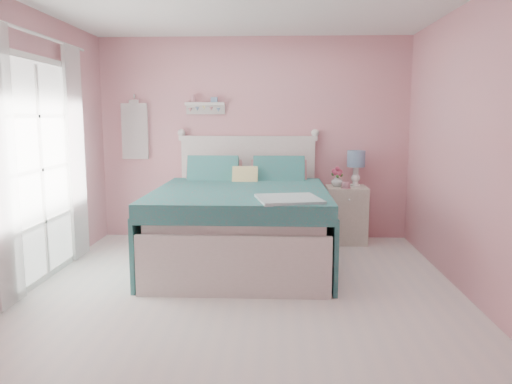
# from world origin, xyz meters

# --- Properties ---
(floor) EXTENTS (4.50, 4.50, 0.00)m
(floor) POSITION_xyz_m (0.00, 0.00, 0.00)
(floor) COLOR white
(floor) RESTS_ON ground
(room_shell) EXTENTS (4.50, 4.50, 4.50)m
(room_shell) POSITION_xyz_m (0.00, 0.00, 1.58)
(room_shell) COLOR pink
(room_shell) RESTS_ON floor
(bed) EXTENTS (1.81, 2.32, 1.34)m
(bed) POSITION_xyz_m (-0.07, 1.09, 0.43)
(bed) COLOR silver
(bed) RESTS_ON floor
(nightstand) EXTENTS (0.50, 0.49, 0.72)m
(nightstand) POSITION_xyz_m (1.18, 1.99, 0.36)
(nightstand) COLOR beige
(nightstand) RESTS_ON floor
(table_lamp) EXTENTS (0.22, 0.22, 0.45)m
(table_lamp) POSITION_xyz_m (1.30, 2.05, 1.03)
(table_lamp) COLOR white
(table_lamp) RESTS_ON nightstand
(vase) EXTENTS (0.16, 0.16, 0.15)m
(vase) POSITION_xyz_m (1.06, 1.98, 0.79)
(vase) COLOR silver
(vase) RESTS_ON nightstand
(teacup) EXTENTS (0.14, 0.14, 0.09)m
(teacup) POSITION_xyz_m (1.15, 1.82, 0.76)
(teacup) COLOR #CE8A9C
(teacup) RESTS_ON nightstand
(roses) EXTENTS (0.14, 0.11, 0.12)m
(roses) POSITION_xyz_m (1.06, 1.97, 0.91)
(roses) COLOR #C44367
(roses) RESTS_ON vase
(wall_shelf) EXTENTS (0.50, 0.15, 0.25)m
(wall_shelf) POSITION_xyz_m (-0.63, 2.19, 1.73)
(wall_shelf) COLOR silver
(wall_shelf) RESTS_ON room_shell
(hanging_dress) EXTENTS (0.34, 0.03, 0.72)m
(hanging_dress) POSITION_xyz_m (-1.55, 2.18, 1.40)
(hanging_dress) COLOR white
(hanging_dress) RESTS_ON room_shell
(french_door) EXTENTS (0.04, 1.32, 2.16)m
(french_door) POSITION_xyz_m (-1.97, 0.40, 1.07)
(french_door) COLOR silver
(french_door) RESTS_ON floor
(curtain_near) EXTENTS (0.04, 0.40, 2.32)m
(curtain_near) POSITION_xyz_m (-1.92, -0.34, 1.18)
(curtain_near) COLOR white
(curtain_near) RESTS_ON floor
(curtain_far) EXTENTS (0.04, 0.40, 2.32)m
(curtain_far) POSITION_xyz_m (-1.92, 1.14, 1.18)
(curtain_far) COLOR white
(curtain_far) RESTS_ON floor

